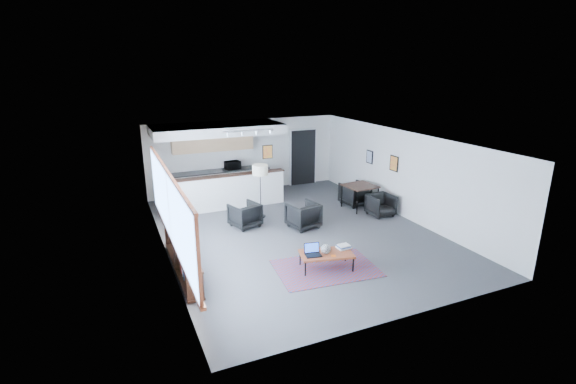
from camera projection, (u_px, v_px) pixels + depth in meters
name	position (u px, v px, depth m)	size (l,w,h in m)	color
room	(297.00, 187.00, 11.18)	(7.02, 9.02, 2.62)	#454548
window	(170.00, 209.00, 9.01)	(0.10, 5.95, 1.66)	#8CBFFF
console	(182.00, 258.00, 9.27)	(0.35, 3.00, 0.80)	black
kitchenette	(218.00, 161.00, 13.94)	(4.20, 1.96, 2.60)	white
doorway	(303.00, 157.00, 16.00)	(1.10, 0.12, 2.15)	black
track_light	(249.00, 132.00, 12.52)	(1.60, 0.07, 0.15)	silver
wall_art_lower	(394.00, 163.00, 12.79)	(0.03, 0.38, 0.48)	black
wall_art_upper	(370.00, 157.00, 13.94)	(0.03, 0.34, 0.44)	black
kilim_rug	(326.00, 268.00, 9.49)	(2.40, 1.76, 0.01)	#532D40
coffee_table	(326.00, 254.00, 9.39)	(1.30, 0.89, 0.39)	brown
laptop	(312.00, 251.00, 9.29)	(0.39, 0.34, 0.25)	black
ceramic_pot	(326.00, 249.00, 9.31)	(0.22, 0.22, 0.22)	gray
book_stack	(344.00, 246.00, 9.61)	(0.31, 0.25, 0.09)	silver
coaster	(333.00, 256.00, 9.23)	(0.13, 0.13, 0.01)	#E5590C
armchair_left	(245.00, 214.00, 11.87)	(0.74, 0.70, 0.76)	black
armchair_right	(303.00, 214.00, 11.79)	(0.78, 0.73, 0.80)	black
floor_lamp	(260.00, 172.00, 12.34)	(0.60, 0.60, 1.63)	black
dining_table	(360.00, 187.00, 13.30)	(0.99, 0.99, 0.78)	black
dining_chair_near	(381.00, 206.00, 12.78)	(0.61, 0.57, 0.62)	black
dining_chair_far	(355.00, 194.00, 13.76)	(0.68, 0.64, 0.70)	black
microwave	(232.00, 164.00, 14.65)	(0.51, 0.28, 0.35)	black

